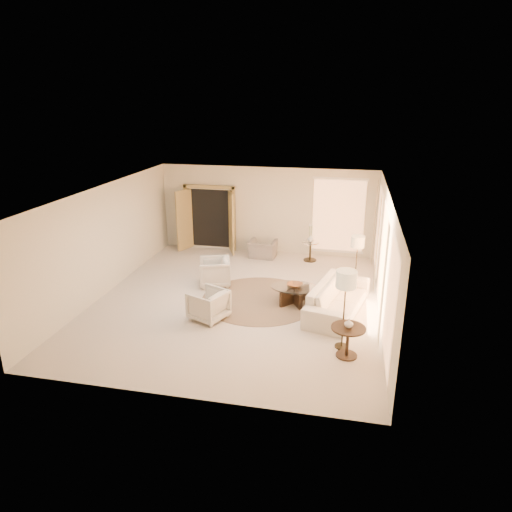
% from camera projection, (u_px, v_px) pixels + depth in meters
% --- Properties ---
extents(room, '(7.04, 8.04, 2.83)m').
position_uv_depth(room, '(237.00, 249.00, 11.09)').
color(room, beige).
rests_on(room, ground).
extents(windows_right, '(0.10, 6.40, 2.40)m').
position_uv_depth(windows_right, '(382.00, 259.00, 10.53)').
color(windows_right, '#EB9C5E').
rests_on(windows_right, room).
extents(window_back_corner, '(1.70, 0.10, 2.40)m').
position_uv_depth(window_back_corner, '(338.00, 216.00, 14.31)').
color(window_back_corner, '#EB9C5E').
rests_on(window_back_corner, room).
extents(curtains_right, '(0.06, 5.20, 2.60)m').
position_uv_depth(curtains_right, '(378.00, 249.00, 11.39)').
color(curtains_right, tan).
rests_on(curtains_right, room).
extents(french_doors, '(1.95, 0.66, 2.16)m').
position_uv_depth(french_doors, '(209.00, 219.00, 15.10)').
color(french_doors, tan).
rests_on(french_doors, room).
extents(area_rug, '(3.35, 3.35, 0.01)m').
position_uv_depth(area_rug, '(260.00, 299.00, 11.63)').
color(area_rug, '#423224').
rests_on(area_rug, room).
extents(sofa, '(1.54, 2.66, 0.73)m').
position_uv_depth(sofa, '(338.00, 298.00, 10.85)').
color(sofa, beige).
rests_on(sofa, room).
extents(armchair_left, '(0.96, 0.99, 0.83)m').
position_uv_depth(armchair_left, '(215.00, 271.00, 12.41)').
color(armchair_left, beige).
rests_on(armchair_left, room).
extents(armchair_right, '(0.95, 0.97, 0.78)m').
position_uv_depth(armchair_right, '(208.00, 303.00, 10.51)').
color(armchair_right, beige).
rests_on(armchair_right, room).
extents(accent_chair, '(0.88, 0.60, 0.75)m').
position_uv_depth(accent_chair, '(263.00, 246.00, 14.57)').
color(accent_chair, gray).
rests_on(accent_chair, room).
extents(coffee_table, '(1.35, 1.35, 0.44)m').
position_uv_depth(coffee_table, '(294.00, 293.00, 11.35)').
color(coffee_table, black).
rests_on(coffee_table, room).
extents(end_table, '(0.68, 0.68, 0.64)m').
position_uv_depth(end_table, '(348.00, 336.00, 8.96)').
color(end_table, black).
rests_on(end_table, room).
extents(side_table, '(0.53, 0.53, 0.62)m').
position_uv_depth(side_table, '(310.00, 249.00, 14.28)').
color(side_table, '#30291A').
rests_on(side_table, room).
extents(floor_lamp_near, '(0.36, 0.36, 1.47)m').
position_uv_depth(floor_lamp_near, '(358.00, 244.00, 11.91)').
color(floor_lamp_near, '#30291A').
rests_on(floor_lamp_near, room).
extents(floor_lamp_far, '(0.41, 0.41, 1.69)m').
position_uv_depth(floor_lamp_far, '(346.00, 283.00, 8.96)').
color(floor_lamp_far, '#30291A').
rests_on(floor_lamp_far, room).
extents(bowl, '(0.48, 0.48, 0.09)m').
position_uv_depth(bowl, '(295.00, 285.00, 11.28)').
color(bowl, brown).
rests_on(bowl, coffee_table).
extents(end_vase, '(0.21, 0.21, 0.18)m').
position_uv_depth(end_vase, '(349.00, 323.00, 8.87)').
color(end_vase, silver).
rests_on(end_vase, end_table).
extents(side_vase, '(0.26, 0.26, 0.22)m').
position_uv_depth(side_vase, '(311.00, 239.00, 14.16)').
color(side_vase, silver).
rests_on(side_vase, side_table).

